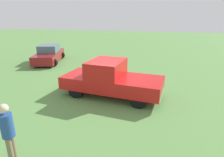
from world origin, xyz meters
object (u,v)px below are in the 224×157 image
traffic_cone (69,75)px  pickup_truck (110,78)px  sedan_near (49,54)px  person_bystander (8,131)px

traffic_cone → pickup_truck: bearing=150.1°
sedan_near → traffic_cone: sedan_near is taller
person_bystander → traffic_cone: person_bystander is taller
pickup_truck → person_bystander: person_bystander is taller
person_bystander → traffic_cone: 7.15m
pickup_truck → sedan_near: size_ratio=1.07×
sedan_near → traffic_cone: size_ratio=8.58×
pickup_truck → person_bystander: size_ratio=2.83×
pickup_truck → traffic_cone: (3.08, -1.78, -0.64)m
pickup_truck → sedan_near: pickup_truck is taller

